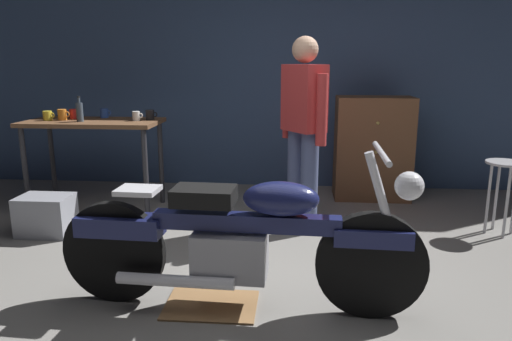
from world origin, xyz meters
The scene contains 16 objects.
ground_plane centered at (0.00, 0.00, 0.00)m, with size 12.00×12.00×0.00m, color gray.
back_wall centered at (0.00, 2.80, 1.55)m, with size 8.00×0.12×3.10m, color #384C70.
workbench centered at (-1.70, 1.66, 0.79)m, with size 1.30×0.64×0.90m.
motorcycle centered at (-0.03, -0.21, 0.45)m, with size 2.19×0.60×1.00m.
person_standing centered at (0.35, 1.25, 0.93)m, with size 0.40×0.48×1.67m.
shop_stool centered at (2.06, 1.25, 0.50)m, with size 0.32×0.32×0.64m.
wooden_dresser centered at (1.12, 2.30, 0.55)m, with size 0.80×0.47×1.10m.
drip_tray centered at (-0.21, -0.21, 0.01)m, with size 0.56×0.40×0.01m, color olive.
storage_bin centered at (-1.85, 0.91, 0.17)m, with size 0.44×0.32×0.34m, color gray.
mug_red_diner centered at (-1.94, 1.78, 0.95)m, with size 0.12×0.08×0.10m.
mug_blue_enamel centered at (-1.67, 1.88, 0.95)m, with size 0.11×0.08×0.09m.
mug_orange_travel centered at (-2.00, 1.65, 0.95)m, with size 0.12×0.08×0.11m.
mug_black_matte centered at (-1.14, 1.74, 0.95)m, with size 0.12×0.08×0.10m.
mug_yellow_tall centered at (-2.13, 1.62, 0.95)m, with size 0.12×0.09×0.09m.
mug_white_ceramic centered at (-1.26, 1.67, 0.95)m, with size 0.10×0.07×0.09m.
bottle centered at (-1.78, 1.56, 1.00)m, with size 0.06×0.06×0.24m.
Camera 1 is at (0.28, -2.83, 1.47)m, focal length 33.37 mm.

